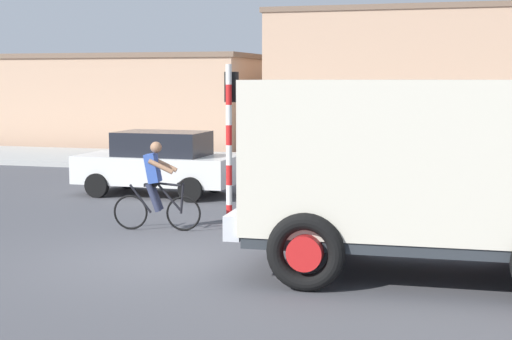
% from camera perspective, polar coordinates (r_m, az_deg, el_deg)
% --- Properties ---
extents(ground_plane, '(120.00, 120.00, 0.00)m').
position_cam_1_polar(ground_plane, '(12.89, -6.67, -6.44)').
color(ground_plane, '#4C4C51').
extents(sidewalk_far, '(80.00, 5.00, 0.16)m').
position_cam_1_polar(sidewalk_far, '(25.93, 5.18, 0.39)').
color(sidewalk_far, '#ADADA8').
rests_on(sidewalk_far, ground).
extents(truck_foreground, '(5.52, 3.02, 2.90)m').
position_cam_1_polar(truck_foreground, '(11.71, 12.41, 0.40)').
color(truck_foreground, silver).
rests_on(truck_foreground, ground).
extents(cyclist, '(1.72, 0.54, 1.72)m').
position_cam_1_polar(cyclist, '(15.13, -7.32, -1.17)').
color(cyclist, black).
rests_on(cyclist, ground).
extents(traffic_light_pole, '(0.24, 0.43, 3.20)m').
position_cam_1_polar(traffic_light_pole, '(15.58, -1.91, 3.56)').
color(traffic_light_pole, red).
rests_on(traffic_light_pole, ground).
extents(car_white_mid, '(4.23, 2.37, 1.60)m').
position_cam_1_polar(car_white_mid, '(21.42, 11.03, 0.95)').
color(car_white_mid, '#1E2328').
rests_on(car_white_mid, ground).
extents(car_far_side, '(4.03, 1.93, 1.60)m').
position_cam_1_polar(car_far_side, '(19.74, -7.13, 0.53)').
color(car_far_side, white).
rests_on(car_far_side, ground).
extents(building_corner_left, '(10.69, 7.17, 3.93)m').
position_cam_1_polar(building_corner_left, '(35.07, -8.21, 5.09)').
color(building_corner_left, tan).
rests_on(building_corner_left, ground).
extents(building_mid_block, '(9.42, 5.28, 5.60)m').
position_cam_1_polar(building_mid_block, '(31.69, 9.85, 6.40)').
color(building_mid_block, tan).
rests_on(building_mid_block, ground).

